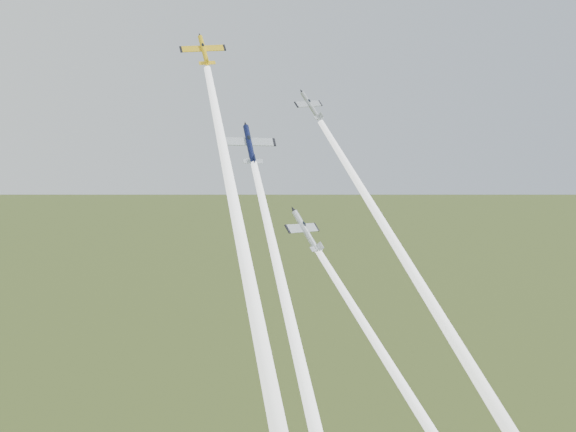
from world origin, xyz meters
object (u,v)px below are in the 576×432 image
object	(u,v)px
plane_yellow	(204,50)
plane_silver_right	(311,106)
plane_silver_low	(306,231)
plane_navy	(249,144)

from	to	relation	value
plane_yellow	plane_silver_right	size ratio (longest dim) A/B	0.95
plane_silver_right	plane_silver_low	distance (m)	24.99
plane_navy	plane_silver_right	size ratio (longest dim) A/B	1.21
plane_silver_right	plane_silver_low	xyz separation A→B (m)	(-10.67, -13.76, -17.93)
plane_navy	plane_yellow	bearing A→B (deg)	173.56
plane_yellow	plane_silver_right	bearing A→B (deg)	26.98
plane_silver_right	plane_silver_low	bearing A→B (deg)	-145.72
plane_yellow	plane_silver_low	bearing A→B (deg)	-24.04
plane_navy	plane_silver_right	distance (m)	18.28
plane_navy	plane_silver_right	xyz separation A→B (m)	(15.86, 7.05, 5.73)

